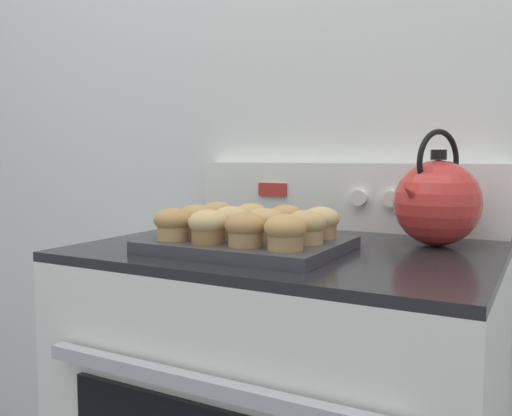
{
  "coord_description": "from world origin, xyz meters",
  "views": [
    {
      "loc": [
        0.45,
        -0.65,
        1.06
      ],
      "look_at": [
        -0.03,
        0.23,
        0.96
      ],
      "focal_mm": 38.0,
      "sensor_mm": 36.0,
      "label": 1
    }
  ],
  "objects": [
    {
      "name": "muffin_r2_c2",
      "position": [
        -0.01,
        0.3,
        0.93
      ],
      "size": [
        0.07,
        0.07,
        0.06
      ],
      "color": "olive",
      "rests_on": "muffin_pan"
    },
    {
      "name": "muffin_r2_c0",
      "position": [
        -0.16,
        0.3,
        0.93
      ],
      "size": [
        0.07,
        0.07,
        0.06
      ],
      "color": "tan",
      "rests_on": "muffin_pan"
    },
    {
      "name": "muffin_r2_c1",
      "position": [
        -0.08,
        0.3,
        0.93
      ],
      "size": [
        0.07,
        0.07,
        0.06
      ],
      "color": "tan",
      "rests_on": "muffin_pan"
    },
    {
      "name": "muffin_r1_c3",
      "position": [
        0.07,
        0.23,
        0.93
      ],
      "size": [
        0.07,
        0.07,
        0.06
      ],
      "color": "tan",
      "rests_on": "muffin_pan"
    },
    {
      "name": "muffin_pan",
      "position": [
        -0.05,
        0.22,
        0.89
      ],
      "size": [
        0.35,
        0.27,
        0.02
      ],
      "color": "#38383D",
      "rests_on": "stove_range"
    },
    {
      "name": "muffin_r1_c0",
      "position": [
        -0.16,
        0.22,
        0.93
      ],
      "size": [
        0.07,
        0.07,
        0.06
      ],
      "color": "#A37A4C",
      "rests_on": "muffin_pan"
    },
    {
      "name": "tea_kettle",
      "position": [
        0.25,
        0.45,
        0.97
      ],
      "size": [
        0.17,
        0.19,
        0.23
      ],
      "color": "red",
      "rests_on": "stove_range"
    },
    {
      "name": "muffin_r1_c2",
      "position": [
        -0.01,
        0.22,
        0.93
      ],
      "size": [
        0.07,
        0.07,
        0.06
      ],
      "color": "tan",
      "rests_on": "muffin_pan"
    },
    {
      "name": "muffin_r0_c2",
      "position": [
        -0.01,
        0.15,
        0.93
      ],
      "size": [
        0.07,
        0.07,
        0.06
      ],
      "color": "#A37A4C",
      "rests_on": "muffin_pan"
    },
    {
      "name": "muffin_r1_c1",
      "position": [
        -0.08,
        0.23,
        0.93
      ],
      "size": [
        0.07,
        0.07,
        0.06
      ],
      "color": "tan",
      "rests_on": "muffin_pan"
    },
    {
      "name": "wall_back",
      "position": [
        0.0,
        0.66,
        1.2
      ],
      "size": [
        8.0,
        0.05,
        2.4
      ],
      "color": "silver",
      "rests_on": "ground_plane"
    },
    {
      "name": "muffin_r0_c0",
      "position": [
        -0.16,
        0.15,
        0.93
      ],
      "size": [
        0.07,
        0.07,
        0.06
      ],
      "color": "tan",
      "rests_on": "muffin_pan"
    },
    {
      "name": "muffin_r0_c1",
      "position": [
        -0.09,
        0.15,
        0.93
      ],
      "size": [
        0.07,
        0.07,
        0.06
      ],
      "color": "olive",
      "rests_on": "muffin_pan"
    },
    {
      "name": "muffin_r2_c3",
      "position": [
        0.07,
        0.3,
        0.93
      ],
      "size": [
        0.07,
        0.07,
        0.06
      ],
      "color": "#A37A4C",
      "rests_on": "muffin_pan"
    },
    {
      "name": "control_panel",
      "position": [
        0.0,
        0.6,
        0.96
      ],
      "size": [
        0.76,
        0.07,
        0.16
      ],
      "color": "white",
      "rests_on": "stove_range"
    },
    {
      "name": "muffin_r0_c3",
      "position": [
        0.07,
        0.14,
        0.93
      ],
      "size": [
        0.07,
        0.07,
        0.06
      ],
      "color": "#A37A4C",
      "rests_on": "muffin_pan"
    }
  ]
}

